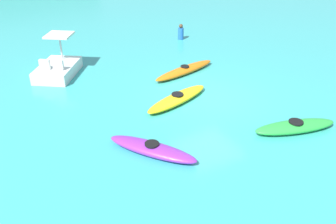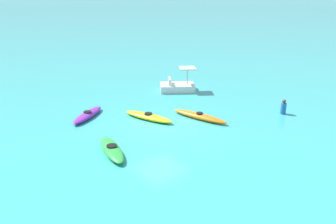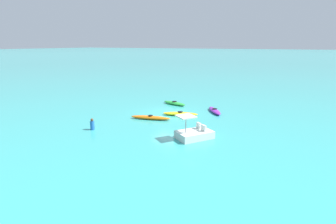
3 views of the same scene
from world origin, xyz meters
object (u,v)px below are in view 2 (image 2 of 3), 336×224
object	(u,v)px
kayak_purple	(88,115)
pedal_boat_white	(178,86)
kayak_green	(112,149)
kayak_yellow	(148,117)
kayak_orange	(200,116)
person_near_shore	(283,108)

from	to	relation	value
kayak_purple	pedal_boat_white	size ratio (longest dim) A/B	0.99
kayak_green	kayak_yellow	xyz separation A→B (m)	(-2.41, 3.69, -0.00)
kayak_orange	kayak_purple	bearing A→B (deg)	-129.98
kayak_purple	kayak_yellow	distance (m)	3.49
kayak_yellow	kayak_orange	xyz separation A→B (m)	(1.72, 2.31, -0.00)
kayak_orange	person_near_shore	world-z (taller)	person_near_shore
kayak_orange	kayak_green	bearing A→B (deg)	-83.38
kayak_green	kayak_purple	size ratio (longest dim) A/B	1.06
kayak_yellow	person_near_shore	xyz separation A→B (m)	(4.11, 6.73, 0.22)
person_near_shore	kayak_yellow	bearing A→B (deg)	-121.41
kayak_green	kayak_purple	bearing A→B (deg)	166.70
kayak_purple	kayak_yellow	bearing A→B (deg)	47.23
pedal_boat_white	kayak_purple	bearing A→B (deg)	-82.53
kayak_orange	pedal_boat_white	bearing A→B (deg)	153.14
kayak_green	person_near_shore	xyz separation A→B (m)	(1.70, 10.43, 0.22)
kayak_purple	pedal_boat_white	distance (m)	7.50
kayak_green	pedal_boat_white	size ratio (longest dim) A/B	1.05
pedal_boat_white	kayak_orange	bearing A→B (deg)	-26.86
kayak_yellow	kayak_orange	world-z (taller)	same
kayak_green	kayak_orange	bearing A→B (deg)	96.62
pedal_boat_white	person_near_shore	distance (m)	7.69
kayak_green	kayak_yellow	size ratio (longest dim) A/B	0.92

